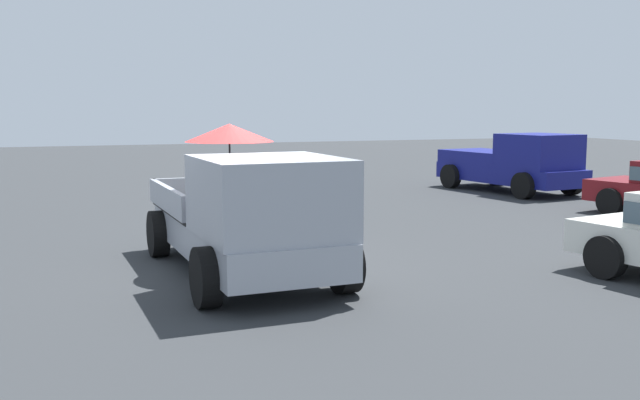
% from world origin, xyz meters
% --- Properties ---
extents(ground_plane, '(80.00, 80.00, 0.00)m').
position_xyz_m(ground_plane, '(0.00, 0.00, 0.00)').
color(ground_plane, '#2D3033').
extents(pickup_truck_main, '(5.11, 2.37, 2.32)m').
position_xyz_m(pickup_truck_main, '(0.47, 0.01, 0.98)').
color(pickup_truck_main, black).
rests_on(pickup_truck_main, ground).
extents(pickup_truck_red, '(5.01, 2.70, 1.80)m').
position_xyz_m(pickup_truck_red, '(-7.55, 10.47, 0.87)').
color(pickup_truck_red, black).
rests_on(pickup_truck_red, ground).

